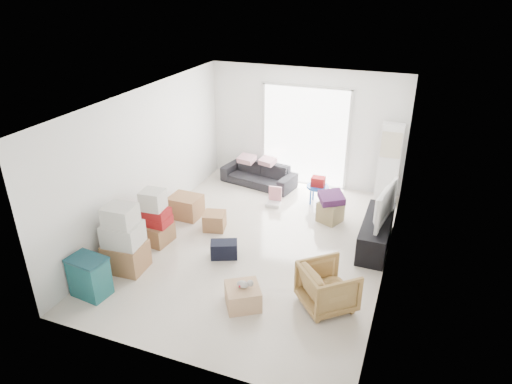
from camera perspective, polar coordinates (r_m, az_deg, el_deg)
The scene contains 21 objects.
room_shell at distance 7.82m, azimuth 0.34°, elevation 1.87°, with size 4.98×6.48×3.18m.
sliding_door at distance 10.52m, azimuth 6.11°, elevation 7.41°, with size 2.10×0.04×2.33m.
ac_tower at distance 10.05m, azimuth 16.30°, elevation 3.38°, with size 0.45×0.30×1.75m, color white.
tv_console at distance 8.57m, azimuth 14.76°, elevation -4.93°, with size 0.48×1.60×0.53m, color black.
television at distance 8.41m, azimuth 15.02°, elevation -2.93°, with size 1.12×0.65×0.15m, color black.
sofa at distance 10.67m, azimuth 0.33°, elevation 2.66°, with size 1.75×0.51×0.68m, color #242429.
pillow_left at distance 10.62m, azimuth -1.18°, elevation 4.91°, with size 0.41×0.33×0.13m, color #B88691.
pillow_right at distance 10.50m, azimuth 1.48°, elevation 4.64°, with size 0.37×0.29×0.13m, color #B88691.
armchair at distance 6.90m, azimuth 8.97°, elevation -11.40°, with size 0.73×0.69×0.75m, color #AA864B.
storage_bins at distance 7.51m, azimuth -20.10°, elevation -9.90°, with size 0.61×0.46×0.66m.
box_stack_a at distance 7.84m, azimuth -16.18°, elevation -5.96°, with size 0.67×0.57×1.18m.
box_stack_b at distance 8.51m, azimuth -12.51°, elevation -3.44°, with size 0.57×0.55×1.04m.
box_stack_c at distance 9.40m, azimuth -8.77°, elevation -1.79°, with size 0.63×0.52×0.45m.
loose_box at distance 8.90m, azimuth -5.20°, elevation -3.62°, with size 0.40×0.40×0.34m, color #8B5F3E.
duffel_bag at distance 8.05m, azimuth -4.02°, elevation -7.18°, with size 0.46×0.28×0.30m, color black.
ottoman at distance 9.23m, azimuth 9.27°, elevation -2.46°, with size 0.42×0.42×0.42m, color #9F8C5C.
blanket at distance 9.11m, azimuth 9.39°, elevation -0.91°, with size 0.46×0.46×0.14m, color #4C2051.
kids_table at distance 9.82m, azimuth 7.74°, elevation 0.89°, with size 0.48×0.48×0.61m.
toy_walker at distance 9.81m, azimuth 2.27°, elevation -1.01°, with size 0.32×0.28×0.40m.
wood_crate at distance 6.96m, azimuth -1.65°, elevation -12.88°, with size 0.49×0.49×0.33m, color #E1AE82.
plush_bunny at distance 6.82m, azimuth -1.42°, elevation -11.44°, with size 0.25×0.16×0.13m.
Camera 1 is at (2.52, -6.71, 4.49)m, focal length 32.00 mm.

